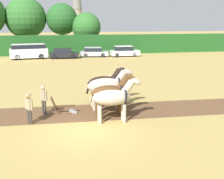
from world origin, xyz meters
name	(u,v)px	position (x,y,z in m)	size (l,w,h in m)	color
ground_plane	(85,132)	(0.00, 0.00, 0.00)	(240.00, 240.00, 0.00)	#A88E4C
plowed_furrow_strip	(19,116)	(-3.46, 3.09, 0.00)	(34.12, 3.17, 0.01)	brown
hedgerow	(64,45)	(0.00, 32.91, 1.52)	(56.96, 1.88, 3.05)	#1E511E
tree_center_left	(26,18)	(-6.24, 40.03, 5.73)	(7.18, 7.18, 9.33)	#4C3823
tree_center	(62,19)	(0.06, 39.40, 5.53)	(5.57, 5.57, 8.34)	#423323
tree_center_right	(86,27)	(4.26, 37.85, 4.18)	(5.09, 5.09, 6.73)	#4C3823
church_spire	(77,5)	(5.19, 70.20, 9.58)	(2.82, 2.82, 18.30)	gray
draft_horse_lead_left	(114,97)	(1.71, 1.08, 1.37)	(2.75, 0.96, 2.46)	#B2A38E
draft_horse_lead_right	(111,93)	(1.75, 2.27, 1.32)	(2.75, 1.01, 2.42)	#513319
draft_horse_trail_left	(108,86)	(1.80, 3.47, 1.45)	(2.94, 1.11, 2.54)	#B2A38E
draft_horse_trail_right	(105,83)	(1.85, 4.67, 1.35)	(2.80, 1.11, 2.45)	black
plow	(66,108)	(-0.76, 2.98, 0.31)	(1.52, 0.48, 1.13)	#4C331E
farmer_at_plow	(43,98)	(-2.04, 3.09, 1.00)	(0.44, 0.59, 1.71)	#38332D
farmer_beside_team	(111,83)	(2.55, 6.38, 0.92)	(0.42, 0.56, 1.61)	#38332D
farmer_onlooker_left	(29,106)	(-2.73, 1.65, 0.96)	(0.43, 0.55, 1.66)	#38332D
parked_van	(29,51)	(-5.03, 28.36, 1.09)	(5.39, 2.68, 2.11)	silver
parked_car_left	(64,53)	(-0.11, 28.18, 0.70)	(4.25, 2.15, 1.44)	black
parked_car_center_left	(94,52)	(4.37, 29.04, 0.69)	(4.36, 2.33, 1.43)	#A8A8B2
parked_car_center	(124,51)	(8.98, 28.61, 0.75)	(4.41, 1.86, 1.58)	silver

